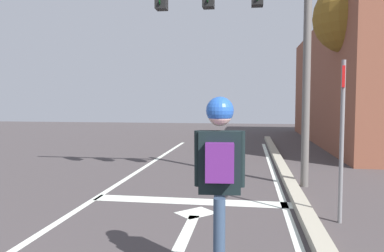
{
  "coord_description": "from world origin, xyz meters",
  "views": [
    {
      "loc": [
        2.2,
        0.36,
        1.8
      ],
      "look_at": [
        1.27,
        6.46,
        1.38
      ],
      "focal_mm": 34.56,
      "sensor_mm": 36.0,
      "label": 1
    }
  ],
  "objects_px": {
    "skater": "(220,163)",
    "roadside_tree": "(350,18)",
    "street_sign_post": "(342,118)",
    "traffic_signal_mast": "(247,19)"
  },
  "relations": [
    {
      "from": "skater",
      "to": "roadside_tree",
      "type": "bearing_deg",
      "value": 69.11
    },
    {
      "from": "skater",
      "to": "roadside_tree",
      "type": "distance_m",
      "value": 10.01
    },
    {
      "from": "traffic_signal_mast",
      "to": "roadside_tree",
      "type": "bearing_deg",
      "value": 54.24
    },
    {
      "from": "traffic_signal_mast",
      "to": "street_sign_post",
      "type": "distance_m",
      "value": 3.34
    },
    {
      "from": "skater",
      "to": "street_sign_post",
      "type": "bearing_deg",
      "value": 53.04
    },
    {
      "from": "traffic_signal_mast",
      "to": "skater",
      "type": "bearing_deg",
      "value": -92.8
    },
    {
      "from": "skater",
      "to": "street_sign_post",
      "type": "distance_m",
      "value": 2.71
    },
    {
      "from": "skater",
      "to": "street_sign_post",
      "type": "xyz_separation_m",
      "value": [
        1.62,
        2.15,
        0.35
      ]
    },
    {
      "from": "street_sign_post",
      "to": "roadside_tree",
      "type": "bearing_deg",
      "value": 75.26
    },
    {
      "from": "skater",
      "to": "traffic_signal_mast",
      "type": "bearing_deg",
      "value": 87.2
    }
  ]
}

